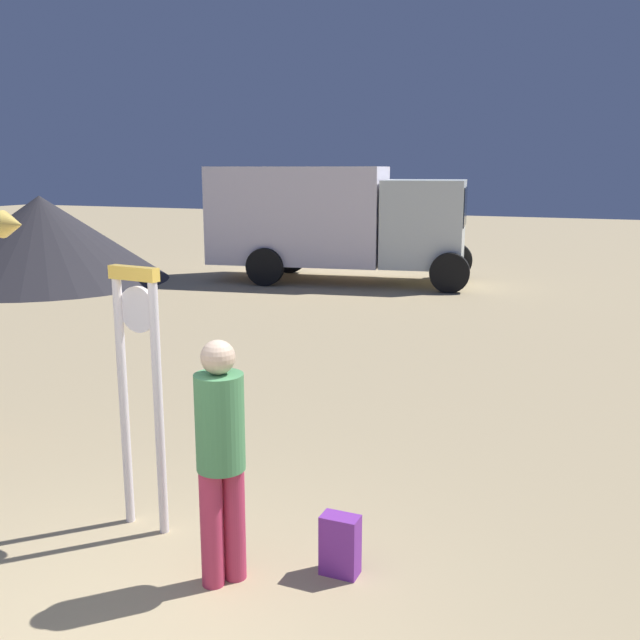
% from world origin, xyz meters
% --- Properties ---
extents(standing_clock, '(0.44, 0.14, 2.05)m').
position_xyz_m(standing_clock, '(-0.70, 1.59, 1.24)').
color(standing_clock, white).
rests_on(standing_clock, ground_plane).
extents(person_near_clock, '(0.32, 0.32, 1.69)m').
position_xyz_m(person_near_clock, '(0.25, 1.16, 0.94)').
color(person_near_clock, '#C13456').
rests_on(person_near_clock, ground_plane).
extents(backpack, '(0.26, 0.19, 0.43)m').
position_xyz_m(backpack, '(0.94, 1.55, 0.21)').
color(backpack, purple).
rests_on(backpack, ground_plane).
extents(box_truck_near, '(6.62, 3.34, 2.79)m').
position_xyz_m(box_truck_near, '(-4.02, 13.76, 1.55)').
color(box_truck_near, silver).
rests_on(box_truck_near, ground_plane).
extents(dome_tent, '(6.05, 6.05, 2.10)m').
position_xyz_m(dome_tent, '(-10.59, 10.93, 1.05)').
color(dome_tent, '#29272C').
rests_on(dome_tent, ground_plane).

